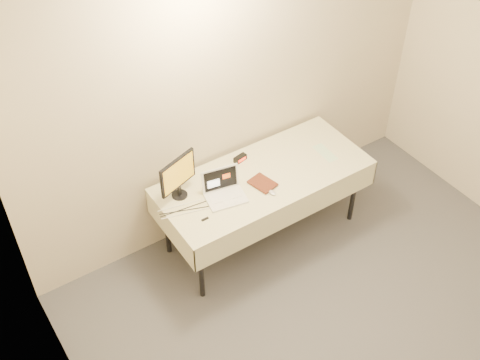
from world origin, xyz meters
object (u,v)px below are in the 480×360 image
laptop (224,190)px  book (256,179)px  table (264,180)px  monitor (178,175)px

laptop → book: size_ratio=1.66×
table → book: 0.26m
laptop → book: (0.26, -0.09, 0.05)m
laptop → book: 0.28m
laptop → monitor: bearing=158.2°
laptop → monitor: 0.40m
table → laptop: laptop is taller
table → laptop: size_ratio=5.15×
monitor → table: bearing=-32.3°
table → laptop: 0.43m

